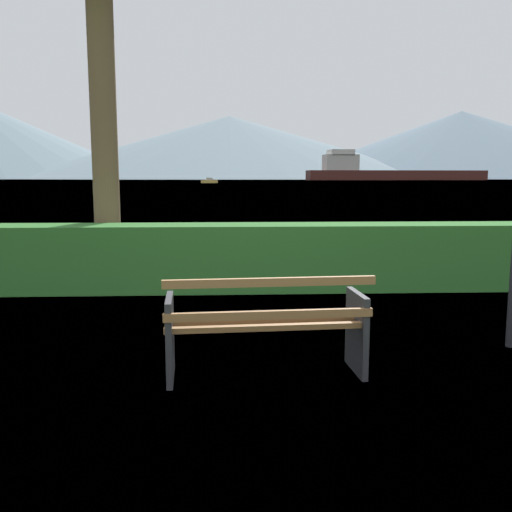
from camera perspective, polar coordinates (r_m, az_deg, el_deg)
ground_plane at (r=4.69m, az=0.91°, el=-12.06°), size 1400.00×1400.00×0.00m
water_surface at (r=311.76m, az=-2.68°, el=7.82°), size 620.00×620.00×0.00m
park_bench at (r=4.51m, az=1.02°, el=-7.25°), size 1.66×0.68×0.87m
hedge_row at (r=8.01m, az=-0.67°, el=-0.10°), size 10.20×0.79×0.95m
cargo_ship_large at (r=322.01m, az=12.96°, el=8.47°), size 102.35×19.73×16.69m
fishing_boat_near at (r=155.73m, az=-4.84°, el=7.71°), size 4.69×2.69×1.50m
distant_hills at (r=604.08m, az=-6.06°, el=11.56°), size 944.46×442.83×89.19m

